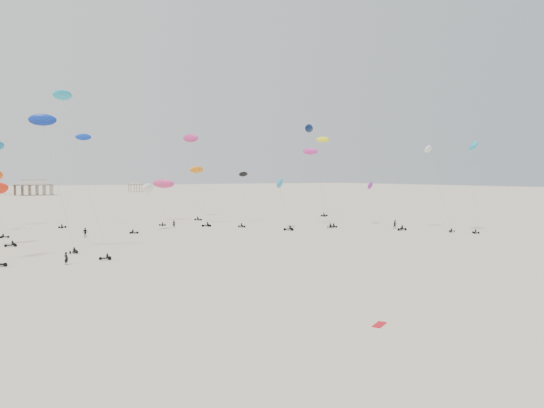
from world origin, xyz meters
TOP-DOWN VIEW (x-y plane):
  - ground_plane at (0.00, 200.00)m, footprint 900.00×900.00m
  - pavilion_main at (-10.00, 350.00)m, footprint 21.00×13.00m
  - pavilion_small at (60.00, 380.00)m, footprint 9.00×7.00m
  - rig_0 at (25.60, 110.39)m, footprint 3.93×10.65m
  - rig_1 at (-36.14, 94.68)m, footprint 7.05×5.18m
  - rig_2 at (0.24, 124.49)m, footprint 4.99×7.81m
  - rig_3 at (11.42, 121.29)m, footprint 8.51×12.96m
  - rig_4 at (10.67, 148.33)m, footprint 8.71×15.86m
  - rig_5 at (-24.23, 137.03)m, footprint 8.50×4.84m
  - rig_6 at (-13.62, 118.68)m, footprint 7.71×7.28m
  - rig_7 at (46.49, 136.00)m, footprint 7.44×9.23m
  - rig_8 at (-1.98, 140.83)m, footprint 9.16×17.41m
  - rig_9 at (-33.49, 90.52)m, footprint 7.06×11.84m
  - rig_10 at (37.48, 101.35)m, footprint 6.53×17.13m
  - rig_12 at (42.68, 89.83)m, footprint 4.63×10.79m
  - rig_13 at (14.04, 107.40)m, footprint 4.54×7.95m
  - rig_16 at (44.86, 80.61)m, footprint 5.55×5.60m
  - rig_18 at (22.25, 106.35)m, footprint 7.31×6.01m
  - spectator_0 at (-36.14, 82.12)m, footprint 0.87×0.91m
  - spectator_1 at (36.97, 95.23)m, footprint 1.27×1.02m
  - spectator_2 at (-27.38, 113.67)m, footprint 1.49×1.32m
  - spectator_3 at (-5.73, 122.97)m, footprint 0.90×0.77m
  - grounded_kite_b at (-19.22, 38.38)m, footprint 1.91×1.50m

SIDE VIEW (x-z plane):
  - ground_plane at x=0.00m, z-range 0.00..0.00m
  - spectator_0 at x=-36.14m, z-range -1.03..1.03m
  - spectator_1 at x=36.97m, z-range -1.13..1.13m
  - spectator_2 at x=-27.38m, z-range -1.12..1.12m
  - spectator_3 at x=-5.73m, z-range -1.04..1.04m
  - grounded_kite_b at x=-19.22m, z-range -0.04..0.04m
  - pavilion_small at x=60.00m, z-range -0.51..7.49m
  - pavilion_main at x=-10.00m, z-range -0.68..9.12m
  - rig_10 at x=37.48m, z-range -1.37..15.20m
  - rig_3 at x=11.42m, z-range -1.34..15.33m
  - rig_6 at x=-13.62m, z-range 2.46..13.35m
  - rig_13 at x=14.04m, z-range 2.44..14.03m
  - rig_8 at x=-1.98m, z-range 1.06..17.47m
  - rig_4 at x=10.67m, z-range 1.44..20.05m
  - rig_0 at x=25.60m, z-range 4.01..23.16m
  - rig_7 at x=46.49m, z-range 2.86..26.83m
  - rig_12 at x=42.68m, z-range 5.17..24.61m
  - rig_5 at x=-24.23m, z-range 4.11..26.21m
  - rig_2 at x=0.24m, z-range 4.29..26.40m
  - rig_1 at x=-36.14m, z-range 5.24..27.02m
  - rig_16 at x=44.86m, z-range 6.78..26.44m
  - rig_18 at x=22.25m, z-range 5.26..29.21m
  - rig_9 at x=-33.49m, z-range 5.82..31.60m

